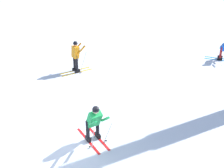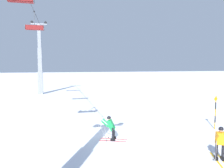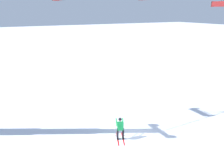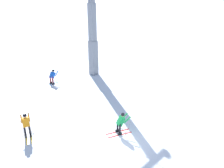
{
  "view_description": "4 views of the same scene",
  "coord_description": "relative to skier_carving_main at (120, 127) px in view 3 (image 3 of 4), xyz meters",
  "views": [
    {
      "loc": [
        5.52,
        5.93,
        6.55
      ],
      "look_at": [
        -1.88,
        0.69,
        1.89
      ],
      "focal_mm": 46.85,
      "sensor_mm": 36.0,
      "label": 1
    },
    {
      "loc": [
        -13.45,
        3.79,
        4.66
      ],
      "look_at": [
        -0.66,
        0.53,
        3.49
      ],
      "focal_mm": 34.14,
      "sensor_mm": 36.0,
      "label": 2
    },
    {
      "loc": [
        -8.13,
        -11.56,
        8.69
      ],
      "look_at": [
        -0.83,
        1.98,
        3.68
      ],
      "focal_mm": 36.16,
      "sensor_mm": 36.0,
      "label": 3
    },
    {
      "loc": [
        7.6,
        -8.96,
        9.33
      ],
      "look_at": [
        -1.84,
        0.8,
        3.24
      ],
      "focal_mm": 37.21,
      "sensor_mm": 36.0,
      "label": 4
    }
  ],
  "objects": [
    {
      "name": "skier_carving_main",
      "position": [
        0.0,
        0.0,
        0.0
      ],
      "size": [
        1.19,
        1.74,
        1.65
      ],
      "color": "red",
      "rests_on": "ground_plane"
    },
    {
      "name": "ground_plane",
      "position": [
        0.89,
        -0.66,
        -0.88
      ],
      "size": [
        260.0,
        260.0,
        0.0
      ],
      "primitive_type": "plane",
      "color": "white"
    },
    {
      "name": "chairlift_seat_middle",
      "position": [
        16.55,
        5.87,
        8.57
      ],
      "size": [
        0.61,
        2.3,
        2.38
      ],
      "color": "black"
    }
  ]
}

